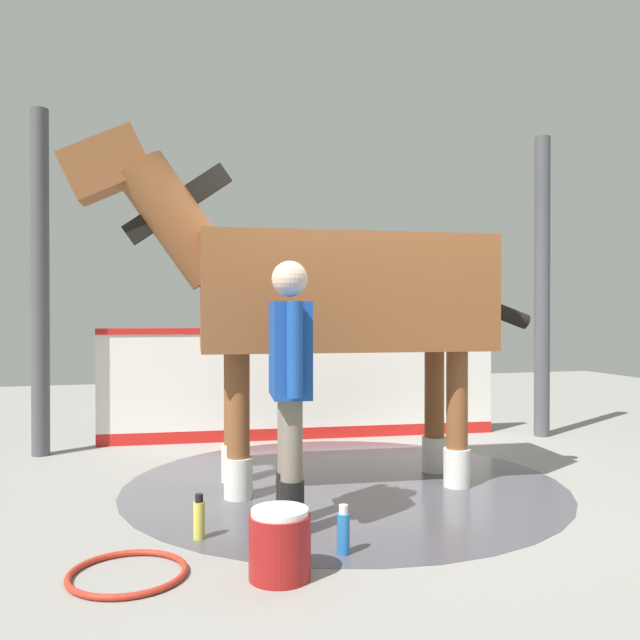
{
  "coord_description": "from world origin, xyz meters",
  "views": [
    {
      "loc": [
        -1.73,
        -4.6,
        1.3
      ],
      "look_at": [
        -0.56,
        -0.34,
        1.25
      ],
      "focal_mm": 36.56,
      "sensor_mm": 36.0,
      "label": 1
    }
  ],
  "objects_px": {
    "wash_bucket": "(280,544)",
    "hose_coil": "(128,573)",
    "horse": "(326,296)",
    "bottle_shampoo": "(199,518)",
    "bottle_spray": "(343,532)",
    "handler": "(290,376)"
  },
  "relations": [
    {
      "from": "wash_bucket",
      "to": "bottle_spray",
      "type": "distance_m",
      "value": 0.45
    },
    {
      "from": "bottle_spray",
      "to": "hose_coil",
      "type": "bearing_deg",
      "value": 179.99
    },
    {
      "from": "horse",
      "to": "bottle_spray",
      "type": "bearing_deg",
      "value": 82.27
    },
    {
      "from": "handler",
      "to": "bottle_shampoo",
      "type": "distance_m",
      "value": 0.97
    },
    {
      "from": "horse",
      "to": "wash_bucket",
      "type": "xyz_separation_m",
      "value": [
        -0.7,
        -1.61,
        -1.26
      ]
    },
    {
      "from": "bottle_spray",
      "to": "bottle_shampoo",
      "type": "bearing_deg",
      "value": 148.42
    },
    {
      "from": "bottle_shampoo",
      "to": "wash_bucket",
      "type": "bearing_deg",
      "value": -63.41
    },
    {
      "from": "horse",
      "to": "handler",
      "type": "bearing_deg",
      "value": 66.37
    },
    {
      "from": "bottle_shampoo",
      "to": "horse",
      "type": "bearing_deg",
      "value": 42.46
    },
    {
      "from": "wash_bucket",
      "to": "hose_coil",
      "type": "distance_m",
      "value": 0.77
    },
    {
      "from": "horse",
      "to": "bottle_shampoo",
      "type": "bearing_deg",
      "value": 47.02
    },
    {
      "from": "bottle_shampoo",
      "to": "hose_coil",
      "type": "xyz_separation_m",
      "value": [
        -0.39,
        -0.45,
        -0.1
      ]
    },
    {
      "from": "handler",
      "to": "bottle_shampoo",
      "type": "height_order",
      "value": "handler"
    },
    {
      "from": "bottle_spray",
      "to": "horse",
      "type": "bearing_deg",
      "value": 77.72
    },
    {
      "from": "handler",
      "to": "bottle_spray",
      "type": "xyz_separation_m",
      "value": [
        0.19,
        -0.48,
        -0.8
      ]
    },
    {
      "from": "horse",
      "to": "bottle_spray",
      "type": "distance_m",
      "value": 1.93
    },
    {
      "from": "wash_bucket",
      "to": "bottle_spray",
      "type": "xyz_separation_m",
      "value": [
        0.39,
        0.22,
        -0.05
      ]
    },
    {
      "from": "bottle_shampoo",
      "to": "bottle_spray",
      "type": "height_order",
      "value": "bottle_spray"
    },
    {
      "from": "wash_bucket",
      "to": "hose_coil",
      "type": "relative_size",
      "value": 0.58
    },
    {
      "from": "bottle_shampoo",
      "to": "bottle_spray",
      "type": "distance_m",
      "value": 0.85
    },
    {
      "from": "horse",
      "to": "bottle_shampoo",
      "type": "xyz_separation_m",
      "value": [
        -1.03,
        -0.94,
        -1.31
      ]
    },
    {
      "from": "hose_coil",
      "to": "wash_bucket",
      "type": "bearing_deg",
      "value": -16.88
    }
  ]
}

